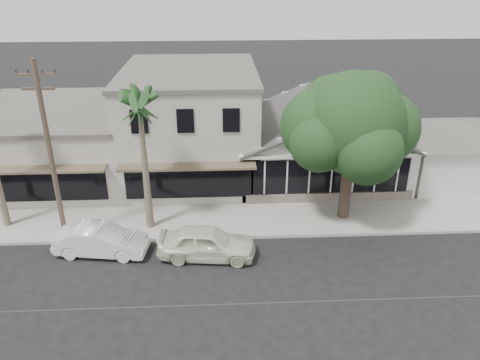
{
  "coord_description": "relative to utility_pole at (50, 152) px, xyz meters",
  "views": [
    {
      "loc": [
        -1.31,
        -15.08,
        12.68
      ],
      "look_at": [
        -0.26,
        6.0,
        2.78
      ],
      "focal_mm": 35.0,
      "sensor_mm": 36.0,
      "label": 1
    }
  ],
  "objects": [
    {
      "name": "ground",
      "position": [
        9.0,
        -5.2,
        -4.79
      ],
      "size": [
        140.0,
        140.0,
        0.0
      ],
      "primitive_type": "plane",
      "color": "black",
      "rests_on": "ground"
    },
    {
      "name": "sidewalk_north",
      "position": [
        1.0,
        1.55,
        -4.71
      ],
      "size": [
        90.0,
        3.5,
        0.15
      ],
      "primitive_type": "cube",
      "color": "#9E9991",
      "rests_on": "ground"
    },
    {
      "name": "corner_shop",
      "position": [
        14.0,
        7.27,
        -2.17
      ],
      "size": [
        10.4,
        8.6,
        5.1
      ],
      "color": "silver",
      "rests_on": "ground"
    },
    {
      "name": "side_cottage",
      "position": [
        22.2,
        6.3,
        -3.29
      ],
      "size": [
        6.0,
        6.0,
        3.0
      ],
      "primitive_type": "cube",
      "color": "silver",
      "rests_on": "ground"
    },
    {
      "name": "row_building_near",
      "position": [
        6.0,
        8.3,
        -1.54
      ],
      "size": [
        8.0,
        10.0,
        6.5
      ],
      "primitive_type": "cube",
      "color": "beige",
      "rests_on": "ground"
    },
    {
      "name": "row_building_midnear",
      "position": [
        -3.0,
        8.3,
        -2.69
      ],
      "size": [
        10.0,
        10.0,
        4.2
      ],
      "primitive_type": "cube",
      "color": "#BDB7A9",
      "rests_on": "ground"
    },
    {
      "name": "utility_pole",
      "position": [
        0.0,
        0.0,
        0.0
      ],
      "size": [
        1.8,
        0.24,
        9.0
      ],
      "color": "brown",
      "rests_on": "ground"
    },
    {
      "name": "car_0",
      "position": [
        7.06,
        -1.74,
        -4.01
      ],
      "size": [
        4.72,
        2.29,
        1.55
      ],
      "primitive_type": "imported",
      "rotation": [
        0.0,
        0.0,
        1.47
      ],
      "color": "silver",
      "rests_on": "ground"
    },
    {
      "name": "car_1",
      "position": [
        2.06,
        -1.21,
        -4.07
      ],
      "size": [
        4.51,
        2.08,
        1.43
      ],
      "primitive_type": "imported",
      "rotation": [
        0.0,
        0.0,
        1.44
      ],
      "color": "white",
      "rests_on": "ground"
    },
    {
      "name": "shade_tree",
      "position": [
        14.31,
        1.77,
        0.47
      ],
      "size": [
        7.2,
        6.51,
        7.99
      ],
      "rotation": [
        0.0,
        0.0,
        0.09
      ],
      "color": "#4B392D",
      "rests_on": "ground"
    },
    {
      "name": "palm_east",
      "position": [
        4.08,
        0.99,
        1.91
      ],
      "size": [
        3.26,
        3.26,
        7.88
      ],
      "color": "#726651",
      "rests_on": "ground"
    }
  ]
}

